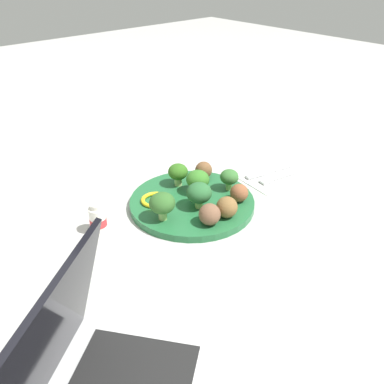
# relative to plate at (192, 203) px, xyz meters

# --- Properties ---
(ground_plane) EXTENTS (4.00, 4.00, 0.00)m
(ground_plane) POSITION_rel_plate_xyz_m (0.00, 0.00, -0.01)
(ground_plane) COLOR #B2B2AD
(plate) EXTENTS (0.28, 0.28, 0.02)m
(plate) POSITION_rel_plate_xyz_m (0.00, 0.00, 0.00)
(plate) COLOR #236638
(plate) RESTS_ON ground_plane
(broccoli_floret_mid_left) EXTENTS (0.05, 0.05, 0.06)m
(broccoli_floret_mid_left) POSITION_rel_plate_xyz_m (-0.03, -0.02, 0.04)
(broccoli_floret_mid_left) COLOR #A8CF7D
(broccoli_floret_mid_left) RESTS_ON plate
(broccoli_floret_back_right) EXTENTS (0.06, 0.06, 0.06)m
(broccoli_floret_back_right) POSITION_rel_plate_xyz_m (0.01, 0.03, 0.04)
(broccoli_floret_back_right) COLOR #9BC96E
(broccoli_floret_back_right) RESTS_ON plate
(broccoli_floret_near_rim) EXTENTS (0.05, 0.05, 0.06)m
(broccoli_floret_near_rim) POSITION_rel_plate_xyz_m (0.10, 0.02, 0.05)
(broccoli_floret_near_rim) COLOR #98C169
(broccoli_floret_near_rim) RESTS_ON plate
(broccoli_floret_front_left) EXTENTS (0.04, 0.04, 0.05)m
(broccoli_floret_front_left) POSITION_rel_plate_xyz_m (-0.09, 0.02, 0.04)
(broccoli_floret_front_left) COLOR #9BCB71
(broccoli_floret_front_left) RESTS_ON plate
(broccoli_floret_center) EXTENTS (0.05, 0.05, 0.05)m
(broccoli_floret_center) POSITION_rel_plate_xyz_m (-0.02, -0.07, 0.04)
(broccoli_floret_center) COLOR #A8C579
(broccoli_floret_center) RESTS_ON plate
(meatball_mid_left) EXTENTS (0.05, 0.05, 0.05)m
(meatball_mid_left) POSITION_rel_plate_xyz_m (-0.01, 0.10, 0.03)
(meatball_mid_left) COLOR brown
(meatball_mid_left) RESTS_ON plate
(meatball_front_left) EXTENTS (0.04, 0.04, 0.04)m
(meatball_front_left) POSITION_rel_plate_xyz_m (-0.07, 0.07, 0.03)
(meatball_front_left) COLOR brown
(meatball_front_left) RESTS_ON plate
(meatball_far_rim) EXTENTS (0.05, 0.05, 0.05)m
(meatball_far_rim) POSITION_rel_plate_xyz_m (0.04, 0.09, 0.03)
(meatball_far_rim) COLOR brown
(meatball_far_rim) RESTS_ON plate
(meatball_back_left) EXTENTS (0.04, 0.04, 0.04)m
(meatball_back_left) POSITION_rel_plate_xyz_m (-0.09, -0.06, 0.03)
(meatball_back_left) COLOR brown
(meatball_back_left) RESTS_ON plate
(pepper_ring_front_left) EXTENTS (0.07, 0.07, 0.01)m
(pepper_ring_front_left) POSITION_rel_plate_xyz_m (0.07, -0.05, 0.01)
(pepper_ring_front_left) COLOR yellow
(pepper_ring_front_left) RESTS_ON plate
(napkin) EXTENTS (0.18, 0.14, 0.01)m
(napkin) POSITION_rel_plate_xyz_m (-0.25, 0.04, -0.01)
(napkin) COLOR white
(napkin) RESTS_ON ground_plane
(fork) EXTENTS (0.12, 0.04, 0.01)m
(fork) POSITION_rel_plate_xyz_m (-0.24, 0.05, -0.00)
(fork) COLOR silver
(fork) RESTS_ON napkin
(knife) EXTENTS (0.14, 0.05, 0.01)m
(knife) POSITION_rel_plate_xyz_m (-0.25, 0.02, -0.00)
(knife) COLOR silver
(knife) RESTS_ON napkin
(yogurt_bottle) EXTENTS (0.03, 0.03, 0.07)m
(yogurt_bottle) POSITION_rel_plate_xyz_m (0.21, -0.05, 0.02)
(yogurt_bottle) COLOR white
(yogurt_bottle) RESTS_ON ground_plane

